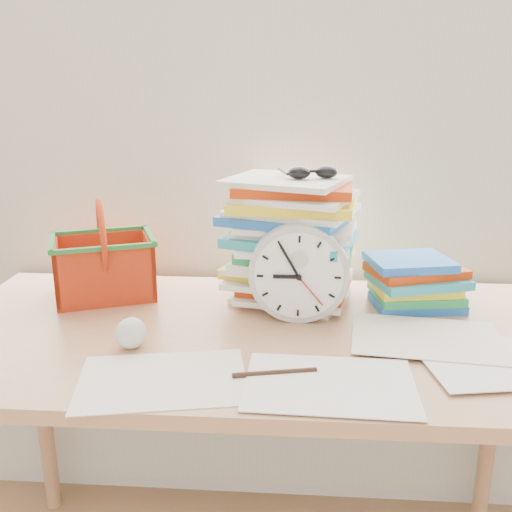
# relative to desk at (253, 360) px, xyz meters

# --- Properties ---
(curtain) EXTENTS (2.40, 0.01, 2.50)m
(curtain) POSITION_rel_desk_xyz_m (0.00, 0.38, 0.62)
(curtain) COLOR beige
(curtain) RESTS_ON room_shell
(desk) EXTENTS (1.40, 0.70, 0.75)m
(desk) POSITION_rel_desk_xyz_m (0.00, 0.00, 0.00)
(desk) COLOR #A9764F
(desk) RESTS_ON ground
(paper_stack) EXTENTS (0.36, 0.32, 0.30)m
(paper_stack) POSITION_rel_desk_xyz_m (0.08, 0.19, 0.23)
(paper_stack) COLOR white
(paper_stack) RESTS_ON desk
(clock) EXTENTS (0.22, 0.04, 0.22)m
(clock) POSITION_rel_desk_xyz_m (0.10, 0.06, 0.19)
(clock) COLOR #B7B7B7
(clock) RESTS_ON desk
(sunglasses) EXTENTS (0.16, 0.14, 0.03)m
(sunglasses) POSITION_rel_desk_xyz_m (0.13, 0.18, 0.40)
(sunglasses) COLOR black
(sunglasses) RESTS_ON paper_stack
(book_stack) EXTENTS (0.28, 0.24, 0.12)m
(book_stack) POSITION_rel_desk_xyz_m (0.37, 0.17, 0.14)
(book_stack) COLOR white
(book_stack) RESTS_ON desk
(basket) EXTENTS (0.30, 0.27, 0.25)m
(basket) POSITION_rel_desk_xyz_m (-0.39, 0.19, 0.20)
(basket) COLOR red
(basket) RESTS_ON desk
(crumpled_ball) EXTENTS (0.06, 0.06, 0.06)m
(crumpled_ball) POSITION_rel_desk_xyz_m (-0.24, -0.11, 0.11)
(crumpled_ball) COLOR silver
(crumpled_ball) RESTS_ON desk
(pen) EXTENTS (0.16, 0.04, 0.01)m
(pen) POSITION_rel_desk_xyz_m (0.06, -0.20, 0.08)
(pen) COLOR black
(pen) RESTS_ON desk
(scattered_papers) EXTENTS (1.26, 0.42, 0.02)m
(scattered_papers) POSITION_rel_desk_xyz_m (0.00, 0.00, 0.08)
(scattered_papers) COLOR white
(scattered_papers) RESTS_ON desk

